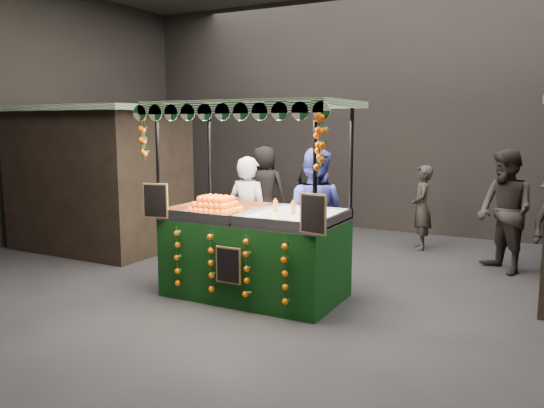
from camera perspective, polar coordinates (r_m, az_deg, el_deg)
The scene contains 11 objects.
ground at distance 7.44m, azimuth 1.82°, elevation -9.45°, with size 12.00×12.00×0.00m, color black.
market_hall at distance 7.17m, azimuth 1.95°, elevation 17.24°, with size 12.10×10.10×5.05m.
neighbour_stall_left at distance 10.56m, azimuth -17.61°, elevation 2.72°, with size 3.00×2.20×2.60m.
juice_stall at distance 7.16m, azimuth -1.90°, elevation -3.56°, with size 2.65×1.56×2.56m.
vendor_grey at distance 8.13m, azimuth -2.48°, elevation -1.35°, with size 0.68×0.46×1.81m.
vendor_blue at distance 7.79m, azimuth 4.37°, elevation -1.29°, with size 1.02×0.83×1.94m.
shopper_0 at distance 9.96m, azimuth -2.61°, elevation -0.12°, with size 0.66×0.50×1.61m.
shopper_1 at distance 9.05m, azimuth 23.25°, elevation -0.71°, with size 1.16×1.17×1.91m.
shopper_2 at distance 10.53m, azimuth 4.07°, elevation 0.92°, with size 1.11×1.04×1.83m.
shopper_4 at distance 11.36m, azimuth -0.80°, elevation 1.50°, with size 0.98×0.72×1.83m.
shopper_6 at distance 10.27m, azimuth 15.44°, elevation -0.36°, with size 0.50×0.64×1.54m.
Camera 1 is at (3.10, -6.37, 2.28)m, focal length 35.89 mm.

